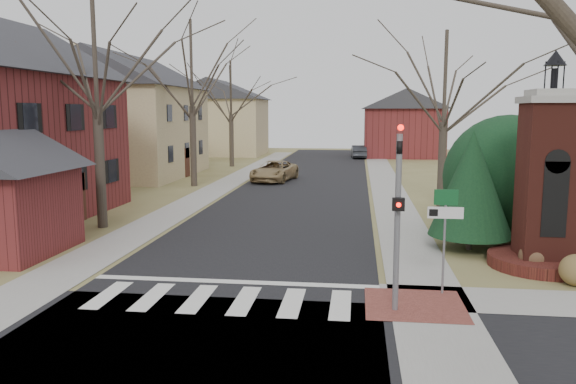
# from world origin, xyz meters

# --- Properties ---
(ground) EXTENTS (120.00, 120.00, 0.00)m
(ground) POSITION_xyz_m (0.00, 0.00, 0.00)
(ground) COLOR olive
(ground) RESTS_ON ground
(main_street) EXTENTS (8.00, 70.00, 0.01)m
(main_street) POSITION_xyz_m (0.00, 22.00, 0.01)
(main_street) COLOR black
(main_street) RESTS_ON ground
(cross_street) EXTENTS (120.00, 8.00, 0.01)m
(cross_street) POSITION_xyz_m (0.00, -3.00, 0.01)
(cross_street) COLOR black
(cross_street) RESTS_ON ground
(crosswalk_zone) EXTENTS (8.00, 2.20, 0.02)m
(crosswalk_zone) POSITION_xyz_m (0.00, 0.80, 0.01)
(crosswalk_zone) COLOR silver
(crosswalk_zone) RESTS_ON ground
(stop_bar) EXTENTS (8.00, 0.35, 0.02)m
(stop_bar) POSITION_xyz_m (0.00, 2.30, 0.01)
(stop_bar) COLOR silver
(stop_bar) RESTS_ON ground
(sidewalk_right_main) EXTENTS (2.00, 60.00, 0.02)m
(sidewalk_right_main) POSITION_xyz_m (5.20, 22.00, 0.01)
(sidewalk_right_main) COLOR gray
(sidewalk_right_main) RESTS_ON ground
(sidewalk_left) EXTENTS (2.00, 60.00, 0.02)m
(sidewalk_left) POSITION_xyz_m (-5.20, 22.00, 0.01)
(sidewalk_left) COLOR gray
(sidewalk_left) RESTS_ON ground
(curb_apron) EXTENTS (2.40, 2.40, 0.02)m
(curb_apron) POSITION_xyz_m (4.80, 1.00, 0.01)
(curb_apron) COLOR brown
(curb_apron) RESTS_ON ground
(traffic_signal_pole) EXTENTS (0.28, 0.41, 4.50)m
(traffic_signal_pole) POSITION_xyz_m (4.30, 0.57, 2.59)
(traffic_signal_pole) COLOR slate
(traffic_signal_pole) RESTS_ON ground
(sign_post) EXTENTS (0.90, 0.07, 2.75)m
(sign_post) POSITION_xyz_m (5.59, 1.99, 1.95)
(sign_post) COLOR slate
(sign_post) RESTS_ON ground
(brick_gate_monument) EXTENTS (3.20, 3.20, 6.47)m
(brick_gate_monument) POSITION_xyz_m (9.00, 4.99, 2.17)
(brick_gate_monument) COLOR #542018
(brick_gate_monument) RESTS_ON ground
(house_stucco_left) EXTENTS (9.80, 12.80, 9.28)m
(house_stucco_left) POSITION_xyz_m (-13.50, 27.00, 4.59)
(house_stucco_left) COLOR #D1BF8B
(house_stucco_left) RESTS_ON ground
(house_distant_left) EXTENTS (10.80, 8.80, 8.53)m
(house_distant_left) POSITION_xyz_m (-12.01, 48.00, 4.25)
(house_distant_left) COLOR #D1BF8B
(house_distant_left) RESTS_ON ground
(house_distant_right) EXTENTS (8.80, 8.80, 7.30)m
(house_distant_right) POSITION_xyz_m (7.99, 47.99, 3.65)
(house_distant_right) COLOR maroon
(house_distant_right) RESTS_ON ground
(evergreen_near) EXTENTS (2.80, 2.80, 4.10)m
(evergreen_near) POSITION_xyz_m (7.20, 7.00, 2.30)
(evergreen_near) COLOR #473D33
(evergreen_near) RESTS_ON ground
(evergreen_mid) EXTENTS (3.40, 3.40, 4.70)m
(evergreen_mid) POSITION_xyz_m (10.50, 8.20, 2.60)
(evergreen_mid) COLOR #473D33
(evergreen_mid) RESTS_ON ground
(evergreen_mass) EXTENTS (4.80, 4.80, 4.80)m
(evergreen_mass) POSITION_xyz_m (9.00, 9.50, 2.40)
(evergreen_mass) COLOR black
(evergreen_mass) RESTS_ON ground
(bare_tree_0) EXTENTS (8.05, 8.05, 11.15)m
(bare_tree_0) POSITION_xyz_m (-7.00, 9.00, 7.70)
(bare_tree_0) COLOR #473D33
(bare_tree_0) RESTS_ON ground
(bare_tree_1) EXTENTS (8.40, 8.40, 11.64)m
(bare_tree_1) POSITION_xyz_m (-7.00, 22.00, 8.03)
(bare_tree_1) COLOR #473D33
(bare_tree_1) RESTS_ON ground
(bare_tree_2) EXTENTS (7.35, 7.35, 10.19)m
(bare_tree_2) POSITION_xyz_m (-7.50, 35.00, 7.03)
(bare_tree_2) COLOR #473D33
(bare_tree_2) RESTS_ON ground
(bare_tree_3) EXTENTS (7.00, 7.00, 9.70)m
(bare_tree_3) POSITION_xyz_m (7.50, 16.00, 6.69)
(bare_tree_3) COLOR #473D33
(bare_tree_3) RESTS_ON ground
(pickup_truck) EXTENTS (3.06, 5.26, 1.38)m
(pickup_truck) POSITION_xyz_m (-2.30, 25.14, 0.69)
(pickup_truck) COLOR #A08557
(pickup_truck) RESTS_ON ground
(distant_car) EXTENTS (1.70, 4.10, 1.32)m
(distant_car) POSITION_xyz_m (3.40, 45.08, 0.66)
(distant_car) COLOR #313338
(distant_car) RESTS_ON ground
(dry_shrub_left) EXTENTS (0.83, 0.83, 0.83)m
(dry_shrub_left) POSITION_xyz_m (8.60, 4.60, 0.41)
(dry_shrub_left) COLOR brown
(dry_shrub_left) RESTS_ON ground
(dry_shrub_right) EXTENTS (0.87, 0.87, 0.87)m
(dry_shrub_right) POSITION_xyz_m (9.30, 3.16, 0.44)
(dry_shrub_right) COLOR brown
(dry_shrub_right) RESTS_ON ground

